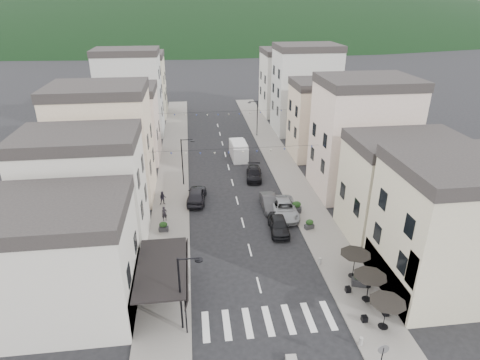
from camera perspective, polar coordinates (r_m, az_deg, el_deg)
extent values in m
plane|color=black|center=(29.34, 4.81, -22.03)|extent=(700.00, 700.00, 0.00)
cube|color=slate|center=(55.90, -9.42, 1.87)|extent=(4.00, 76.00, 0.12)
cube|color=slate|center=(57.17, 5.77, 2.61)|extent=(4.00, 76.00, 0.12)
ellipsoid|color=black|center=(320.40, -6.71, 20.53)|extent=(640.00, 360.00, 70.00)
cube|color=beige|center=(31.95, -25.95, -11.02)|extent=(12.00, 8.00, 8.00)
cube|color=beige|center=(34.57, 28.10, -6.74)|extent=(10.00, 8.00, 10.00)
cube|color=black|center=(30.68, -11.11, -12.08)|extent=(3.60, 7.50, 0.15)
cube|color=black|center=(30.87, -7.63, -12.69)|extent=(0.34, 7.50, 0.99)
cylinder|color=black|center=(28.89, -7.68, -18.63)|extent=(0.10, 0.10, 3.20)
cylinder|color=black|center=(34.35, -7.72, -10.65)|extent=(0.10, 0.10, 3.20)
cube|color=beige|center=(38.62, -21.03, -2.14)|extent=(10.00, 7.00, 10.00)
cube|color=#262323|center=(36.65, -22.31, 5.58)|extent=(10.20, 7.14, 1.00)
cube|color=beige|center=(47.26, -18.68, 4.34)|extent=(10.00, 8.00, 12.00)
cube|color=#262323|center=(45.58, -19.79, 12.02)|extent=(10.20, 8.16, 1.00)
cube|color=beige|center=(58.86, -16.50, 7.20)|extent=(10.00, 8.00, 9.50)
cube|color=#262323|center=(57.61, -17.13, 12.18)|extent=(10.20, 8.16, 1.00)
cube|color=#B3B3AE|center=(69.93, -15.30, 11.47)|extent=(10.00, 7.00, 13.00)
cube|color=#262323|center=(68.80, -15.97, 17.14)|extent=(10.20, 7.14, 1.00)
cube|color=beige|center=(81.78, -14.20, 12.67)|extent=(10.00, 9.00, 11.00)
cube|color=#262323|center=(80.84, -14.65, 16.82)|extent=(10.20, 9.18, 1.00)
cube|color=beige|center=(40.67, 21.92, -1.72)|extent=(10.00, 7.00, 9.00)
cube|color=#262323|center=(38.88, 23.06, 4.91)|extent=(10.20, 7.14, 1.00)
cube|color=beige|center=(48.29, 16.84, 5.33)|extent=(10.00, 8.00, 12.50)
cube|color=#262323|center=(46.64, 17.86, 13.17)|extent=(10.20, 8.16, 1.00)
cube|color=beige|center=(59.28, 12.23, 8.03)|extent=(10.00, 7.00, 10.00)
cube|color=#262323|center=(58.02, 12.72, 13.24)|extent=(10.20, 7.14, 1.00)
cube|color=#B3B3AE|center=(69.95, 9.21, 12.22)|extent=(10.00, 8.00, 13.50)
cube|color=#262323|center=(68.81, 9.63, 18.12)|extent=(10.20, 8.16, 1.00)
cube|color=beige|center=(81.50, 6.84, 13.36)|extent=(10.00, 9.00, 11.50)
cube|color=#262323|center=(80.55, 7.07, 17.72)|extent=(10.20, 9.18, 1.00)
cylinder|color=black|center=(30.68, 19.87, -17.94)|extent=(0.06, 0.06, 2.30)
cone|color=black|center=(29.97, 20.18, -16.37)|extent=(2.50, 2.50, 0.55)
cylinder|color=black|center=(31.19, 19.66, -19.01)|extent=(0.70, 0.70, 0.04)
cylinder|color=black|center=(32.54, 17.71, -14.77)|extent=(0.06, 0.06, 2.30)
cone|color=black|center=(31.88, 17.97, -13.23)|extent=(2.50, 2.50, 0.55)
cylinder|color=black|center=(33.03, 17.53, -15.83)|extent=(0.70, 0.70, 0.04)
cylinder|color=black|center=(34.53, 15.84, -11.94)|extent=(0.06, 0.06, 2.30)
cone|color=black|center=(33.91, 16.06, -10.44)|extent=(2.50, 2.50, 0.55)
cylinder|color=black|center=(34.99, 15.69, -12.97)|extent=(0.70, 0.70, 0.04)
cylinder|color=black|center=(28.35, -8.48, -15.89)|extent=(0.14, 0.14, 6.00)
cylinder|color=black|center=(26.55, -7.33, -11.05)|extent=(1.40, 0.10, 0.10)
cylinder|color=black|center=(26.63, -5.89, -11.24)|extent=(0.56, 0.56, 0.08)
cylinder|color=black|center=(49.19, -8.20, 2.45)|extent=(0.14, 0.14, 6.00)
cylinder|color=black|center=(48.18, -7.57, 5.70)|extent=(1.40, 0.10, 0.10)
cylinder|color=black|center=(48.22, -6.79, 5.57)|extent=(0.56, 0.56, 0.08)
cylinder|color=black|center=(67.11, 2.47, 8.69)|extent=(0.14, 0.14, 6.00)
cylinder|color=black|center=(66.27, 1.90, 11.09)|extent=(1.40, 0.10, 0.10)
cylinder|color=black|center=(66.21, 1.34, 10.95)|extent=(0.56, 0.56, 0.08)
cylinder|color=slate|center=(27.02, 19.73, -21.73)|extent=(0.70, 0.04, 0.70)
cylinder|color=gray|center=(33.06, -7.41, -14.80)|extent=(0.26, 0.26, 0.60)
cylinder|color=gray|center=(35.44, -7.44, -11.74)|extent=(0.26, 0.26, 0.60)
cylinder|color=gray|center=(36.17, 11.28, -11.22)|extent=(0.26, 0.26, 0.60)
cylinder|color=gray|center=(29.86, 16.82, -21.08)|extent=(0.26, 0.26, 0.60)
cylinder|color=black|center=(44.62, -0.59, 4.51)|extent=(19.00, 0.02, 0.02)
cone|color=beige|center=(44.60, -11.80, 3.71)|extent=(0.28, 0.28, 0.24)
cone|color=navy|center=(44.52, -9.76, 3.72)|extent=(0.28, 0.28, 0.24)
cone|color=beige|center=(44.49, -7.71, 3.74)|extent=(0.28, 0.28, 0.24)
cone|color=navy|center=(44.52, -5.67, 3.76)|extent=(0.28, 0.28, 0.24)
cone|color=beige|center=(44.59, -3.63, 3.81)|extent=(0.28, 0.28, 0.24)
cone|color=navy|center=(44.71, -1.60, 3.88)|extent=(0.28, 0.28, 0.24)
cone|color=beige|center=(44.88, 0.42, 3.97)|extent=(0.28, 0.28, 0.24)
cone|color=navy|center=(45.09, 2.42, 4.08)|extent=(0.28, 0.28, 0.24)
cone|color=beige|center=(45.36, 4.40, 4.21)|extent=(0.28, 0.28, 0.24)
cone|color=navy|center=(45.66, 6.35, 4.36)|extent=(0.28, 0.28, 0.24)
cone|color=beige|center=(46.02, 8.28, 4.52)|extent=(0.28, 0.28, 0.24)
cone|color=navy|center=(46.43, 10.18, 4.68)|extent=(0.28, 0.28, 0.24)
cylinder|color=black|center=(59.83, -2.38, 9.71)|extent=(19.00, 0.02, 0.02)
cone|color=beige|center=(59.82, -10.82, 9.11)|extent=(0.28, 0.28, 0.24)
cone|color=navy|center=(59.76, -9.29, 9.12)|extent=(0.28, 0.28, 0.24)
cone|color=beige|center=(59.74, -7.75, 9.13)|extent=(0.28, 0.28, 0.24)
cone|color=navy|center=(59.76, -6.21, 9.15)|extent=(0.28, 0.28, 0.24)
cone|color=beige|center=(59.81, -4.67, 9.18)|extent=(0.28, 0.28, 0.24)
cone|color=navy|center=(59.90, -3.14, 9.22)|extent=(0.28, 0.28, 0.24)
cone|color=beige|center=(60.03, -1.61, 9.28)|extent=(0.28, 0.28, 0.24)
cone|color=navy|center=(60.19, -0.09, 9.36)|extent=(0.28, 0.28, 0.24)
cone|color=beige|center=(60.38, 1.42, 9.45)|extent=(0.28, 0.28, 0.24)
cone|color=navy|center=(60.62, 2.92, 9.54)|extent=(0.28, 0.28, 0.24)
cone|color=beige|center=(60.89, 4.41, 9.65)|extent=(0.28, 0.28, 0.24)
cone|color=navy|center=(61.19, 5.89, 9.75)|extent=(0.28, 0.28, 0.24)
imported|color=black|center=(40.09, 5.53, -6.37)|extent=(2.06, 4.57, 1.52)
imported|color=#353538|center=(44.27, 4.18, -3.20)|extent=(1.55, 4.43, 1.46)
imported|color=#93969B|center=(43.05, 6.32, -4.05)|extent=(2.89, 5.78, 1.57)
imported|color=black|center=(51.43, 2.01, 0.91)|extent=(2.54, 4.92, 1.37)
imported|color=black|center=(45.82, -6.20, -2.10)|extent=(2.60, 5.18, 1.69)
cube|color=silver|center=(58.09, -0.22, 4.20)|extent=(2.24, 5.36, 2.21)
cube|color=silver|center=(57.08, -0.12, 5.07)|extent=(2.14, 3.59, 0.55)
cylinder|color=black|center=(56.39, -0.81, 2.78)|extent=(0.30, 0.78, 0.77)
cylinder|color=black|center=(56.64, 0.97, 2.88)|extent=(0.30, 0.78, 0.77)
cylinder|color=black|center=(60.07, -1.34, 4.16)|extent=(0.30, 0.78, 0.77)
cylinder|color=black|center=(60.31, 0.34, 4.25)|extent=(0.30, 0.78, 0.77)
imported|color=black|center=(42.28, -10.70, -4.73)|extent=(0.65, 0.51, 1.58)
imported|color=#24202B|center=(45.55, -10.92, -2.52)|extent=(0.80, 0.64, 1.56)
cube|color=gray|center=(28.23, 7.29, -23.98)|extent=(0.73, 0.54, 0.40)
cube|color=#323235|center=(33.21, -11.94, -15.08)|extent=(1.17, 0.91, 0.51)
ellipsoid|color=black|center=(32.86, -12.02, -14.32)|extent=(0.90, 0.58, 0.66)
cube|color=#28282B|center=(40.75, -10.81, -6.85)|extent=(0.97, 0.60, 0.46)
ellipsoid|color=black|center=(40.49, -10.86, -6.23)|extent=(0.82, 0.52, 0.59)
cube|color=#2A2A2C|center=(34.60, 16.56, -13.75)|extent=(1.29, 0.97, 0.57)
ellipsoid|color=black|center=(34.22, 16.68, -12.92)|extent=(1.01, 0.64, 0.73)
cube|color=#2F2F32|center=(41.03, 9.81, -6.53)|extent=(1.02, 0.75, 0.46)
ellipsoid|color=black|center=(40.78, 9.86, -5.93)|extent=(0.80, 0.51, 0.58)
cube|color=#2C2B2E|center=(43.83, 7.98, -4.17)|extent=(1.27, 0.97, 0.56)
ellipsoid|color=black|center=(43.54, 8.03, -3.46)|extent=(0.99, 0.63, 0.72)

